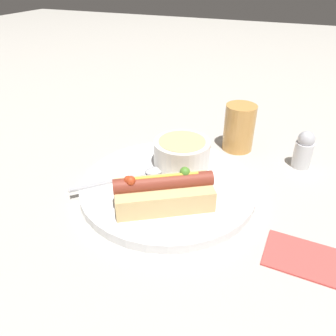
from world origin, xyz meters
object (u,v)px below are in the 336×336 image
Objects in this scene: spoon at (138,175)px; salt_shaker at (304,150)px; drinking_glass at (239,128)px; soup_bowl at (181,151)px; hot_dog at (164,192)px.

salt_shaker is (0.26, 0.17, 0.02)m from spoon.
salt_shaker is at bearing -10.71° from drinking_glass.
soup_bowl is 0.23m from salt_shaker.
drinking_glass is (0.08, 0.13, 0.01)m from soup_bowl.
hot_dog is 1.23× the size of spoon.
soup_bowl reaches higher than spoon.
soup_bowl is at bearing -153.11° from salt_shaker.
salt_shaker is (0.13, -0.02, -0.01)m from drinking_glass.
salt_shaker is at bearing 26.89° from soup_bowl.
soup_bowl is 1.39× the size of salt_shaker.
drinking_glass reaches higher than hot_dog.
drinking_glass reaches higher than salt_shaker.
hot_dog is at bearing -103.29° from drinking_glass.
hot_dog is 0.30m from salt_shaker.
drinking_glass is 1.29× the size of salt_shaker.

